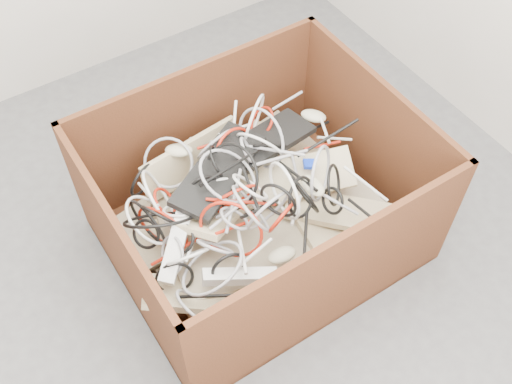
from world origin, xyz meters
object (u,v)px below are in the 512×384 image
vga_plug (309,164)px  power_strip_right (240,276)px  cardboard_box (256,219)px  power_strip_left (177,241)px

vga_plug → power_strip_right: bearing=-125.2°
power_strip_right → vga_plug: (0.48, 0.26, 0.03)m
power_strip_right → cardboard_box: bearing=74.3°
cardboard_box → power_strip_left: cardboard_box is taller
power_strip_left → power_strip_right: bearing=-105.5°
cardboard_box → power_strip_right: 0.40m
cardboard_box → power_strip_left: size_ratio=3.72×
cardboard_box → vga_plug: size_ratio=25.50×
cardboard_box → vga_plug: (0.24, -0.01, 0.20)m
power_strip_right → vga_plug: same height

